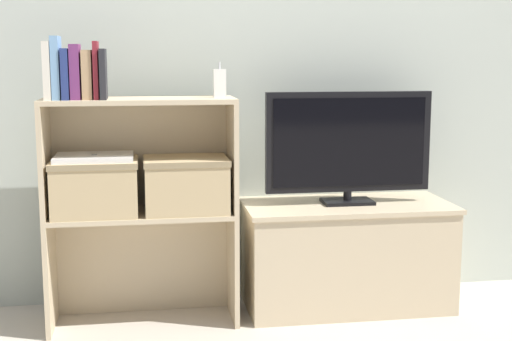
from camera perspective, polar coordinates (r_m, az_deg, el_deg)
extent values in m
plane|color=#BCB2A3|center=(3.02, 0.46, -12.48)|extent=(16.00, 16.00, 0.00)
cube|color=#B2BCB2|center=(3.26, -0.86, 10.66)|extent=(10.00, 0.05, 2.40)
cube|color=#CCB793|center=(3.24, 7.22, -6.86)|extent=(0.90, 0.42, 0.45)
cube|color=#CCB793|center=(3.18, 7.30, -2.79)|extent=(0.92, 0.44, 0.02)
cube|color=black|center=(3.18, 7.31, -2.48)|extent=(0.22, 0.14, 0.02)
cylinder|color=black|center=(3.17, 7.32, -1.99)|extent=(0.04, 0.04, 0.04)
cube|color=black|center=(3.13, 7.41, 2.29)|extent=(0.73, 0.04, 0.44)
cube|color=black|center=(3.12, 7.51, 2.25)|extent=(0.68, 0.00, 0.38)
cube|color=#CCB793|center=(3.08, -16.12, -7.76)|extent=(0.02, 0.30, 0.48)
cube|color=#CCB793|center=(3.07, -1.88, -7.41)|extent=(0.02, 0.30, 0.48)
cube|color=#CCB793|center=(3.19, -9.01, -6.91)|extent=(0.74, 0.02, 0.48)
cube|color=#CCB793|center=(2.99, -9.11, -3.45)|extent=(0.74, 0.30, 0.02)
cube|color=#CCB793|center=(2.98, -16.52, 1.00)|extent=(0.02, 0.30, 0.47)
cube|color=#CCB793|center=(2.97, -1.93, 1.37)|extent=(0.02, 0.30, 0.47)
cube|color=#CCB793|center=(3.09, -9.23, 1.55)|extent=(0.74, 0.02, 0.47)
cube|color=#CCB793|center=(2.93, -9.34, 5.54)|extent=(0.74, 0.30, 0.02)
cube|color=silver|center=(2.90, -16.29, 7.68)|extent=(0.03, 0.13, 0.22)
cube|color=#709ECC|center=(2.89, -15.67, 7.90)|extent=(0.03, 0.13, 0.24)
cube|color=navy|center=(2.89, -14.96, 7.46)|extent=(0.03, 0.14, 0.20)
cube|color=#6B2D66|center=(2.88, -14.24, 7.65)|extent=(0.04, 0.13, 0.21)
cube|color=tan|center=(2.88, -13.34, 7.47)|extent=(0.04, 0.12, 0.19)
cube|color=maroon|center=(2.88, -12.66, 7.82)|extent=(0.02, 0.14, 0.22)
cube|color=#232328|center=(2.88, -12.12, 7.55)|extent=(0.02, 0.15, 0.20)
cube|color=white|center=(2.94, -2.93, 6.98)|extent=(0.05, 0.04, 0.11)
cylinder|color=silver|center=(2.94, -2.94, 8.39)|extent=(0.01, 0.01, 0.03)
cube|color=tan|center=(2.96, -12.73, -1.29)|extent=(0.34, 0.26, 0.22)
cube|color=#917E5B|center=(2.95, -12.80, 0.61)|extent=(0.35, 0.27, 0.02)
cube|color=tan|center=(2.96, -5.61, -1.11)|extent=(0.34, 0.26, 0.22)
cube|color=#917E5B|center=(2.94, -5.64, 0.80)|extent=(0.35, 0.27, 0.02)
cube|color=white|center=(2.94, -12.81, 1.04)|extent=(0.31, 0.23, 0.02)
cylinder|color=#99999E|center=(2.94, -12.82, 1.26)|extent=(0.02, 0.02, 0.00)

